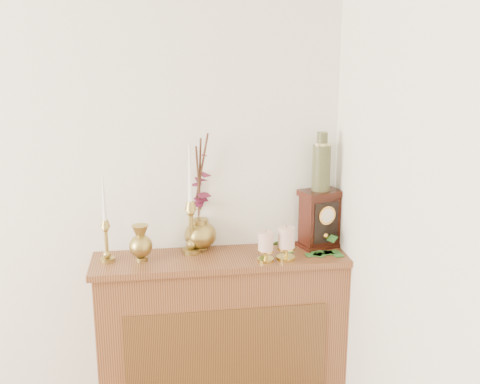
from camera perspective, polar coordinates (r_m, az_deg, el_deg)
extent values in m
cube|color=brown|center=(2.92, -1.77, -15.34)|extent=(1.20, 0.30, 0.90)
cube|color=brown|center=(2.82, -1.37, -17.64)|extent=(0.96, 0.01, 0.63)
cube|color=brown|center=(2.72, -1.84, -6.79)|extent=(1.24, 0.34, 0.03)
cylinder|color=#A68F42|center=(2.72, -13.32, -6.70)|extent=(0.07, 0.07, 0.02)
sphere|color=#A68F42|center=(2.71, -13.35, -6.18)|extent=(0.04, 0.04, 0.04)
cylinder|color=#A68F42|center=(2.69, -13.42, -4.98)|extent=(0.02, 0.02, 0.12)
sphere|color=#A68F42|center=(2.67, -13.50, -3.67)|extent=(0.03, 0.03, 0.03)
cone|color=#A68F42|center=(2.66, -13.53, -3.14)|extent=(0.04, 0.04, 0.03)
cone|color=white|center=(2.63, -13.69, -0.63)|extent=(0.02, 0.02, 0.22)
cylinder|color=#A68F42|center=(2.76, -4.94, -5.97)|extent=(0.09, 0.09, 0.02)
sphere|color=#A68F42|center=(2.75, -4.96, -5.31)|extent=(0.05, 0.05, 0.05)
cylinder|color=#A68F42|center=(2.72, -4.99, -3.76)|extent=(0.02, 0.02, 0.16)
sphere|color=#A68F42|center=(2.70, -5.03, -2.07)|extent=(0.04, 0.04, 0.04)
cone|color=#A68F42|center=(2.69, -5.05, -1.39)|extent=(0.06, 0.06, 0.04)
cone|color=white|center=(2.65, -5.12, 1.87)|extent=(0.02, 0.02, 0.28)
cylinder|color=#A68F42|center=(2.69, -9.98, -6.71)|extent=(0.06, 0.06, 0.02)
sphere|color=#A68F42|center=(2.67, -10.04, -5.43)|extent=(0.11, 0.11, 0.11)
cone|color=#A68F42|center=(2.64, -10.11, -3.92)|extent=(0.08, 0.08, 0.05)
cylinder|color=#A68F42|center=(2.81, -4.02, -5.69)|extent=(0.07, 0.07, 0.01)
ellipsoid|color=#A68F42|center=(2.79, -4.05, -4.38)|extent=(0.16, 0.16, 0.14)
cylinder|color=#A68F42|center=(2.77, -4.07, -3.04)|extent=(0.08, 0.08, 0.03)
cylinder|color=#472819|center=(2.73, -4.22, 0.91)|extent=(0.03, 0.10, 0.38)
cylinder|color=#472819|center=(2.72, -4.13, 1.26)|extent=(0.02, 0.08, 0.42)
cylinder|color=#472819|center=(2.72, -4.05, 1.61)|extent=(0.08, 0.13, 0.44)
cylinder|color=gold|center=(2.68, 4.69, -6.69)|extent=(0.09, 0.09, 0.02)
cylinder|color=gold|center=(2.67, 4.70, -6.16)|extent=(0.02, 0.02, 0.04)
cylinder|color=gold|center=(2.66, 4.71, -5.70)|extent=(0.08, 0.08, 0.01)
cylinder|color=beige|center=(2.64, 4.73, -4.60)|extent=(0.08, 0.08, 0.10)
cylinder|color=#472819|center=(2.63, 4.76, -3.49)|extent=(0.00, 0.00, 0.01)
cylinder|color=gold|center=(2.65, 2.61, -6.88)|extent=(0.08, 0.08, 0.01)
cylinder|color=gold|center=(2.64, 2.61, -6.41)|extent=(0.02, 0.02, 0.03)
cylinder|color=gold|center=(2.64, 2.62, -6.00)|extent=(0.07, 0.07, 0.01)
cylinder|color=beige|center=(2.62, 2.63, -5.01)|extent=(0.07, 0.07, 0.09)
cylinder|color=#472819|center=(2.60, 2.64, -4.01)|extent=(0.00, 0.00, 0.01)
cube|color=#2D6326|center=(2.79, 5.35, -5.94)|extent=(0.07, 0.07, 0.00)
cube|color=#2D6326|center=(2.75, 4.92, -6.20)|extent=(0.06, 0.05, 0.00)
cube|color=#2D6326|center=(2.83, 6.07, -5.65)|extent=(0.06, 0.06, 0.00)
cube|color=#2D6326|center=(2.80, 6.29, -5.83)|extent=(0.05, 0.06, 0.00)
cube|color=#2D6326|center=(2.72, 1.29, -6.40)|extent=(0.07, 0.07, 0.00)
cube|color=#2D6326|center=(2.75, 8.75, -6.35)|extent=(0.07, 0.06, 0.00)
cube|color=#2D6326|center=(2.84, 9.01, -5.66)|extent=(0.06, 0.05, 0.00)
cube|color=#2D6326|center=(2.81, 6.79, -5.81)|extent=(0.07, 0.07, 0.00)
cube|color=#2D6326|center=(2.71, 6.14, -6.51)|extent=(0.06, 0.06, 0.00)
cube|color=#2D6326|center=(2.69, 5.88, -6.66)|extent=(0.07, 0.07, 0.00)
cube|color=#2D6326|center=(2.71, 4.26, -6.47)|extent=(0.07, 0.06, 0.00)
cube|color=#2D6326|center=(2.74, 4.58, -6.29)|extent=(0.06, 0.06, 0.00)
cube|color=#2D6326|center=(2.77, 6.18, -6.10)|extent=(0.07, 0.07, 0.00)
cube|color=#2D6326|center=(2.72, 2.35, -5.25)|extent=(0.06, 0.05, 0.03)
cube|color=#2D6326|center=(2.67, 3.98, -5.19)|extent=(0.04, 0.05, 0.03)
cube|color=#2D6326|center=(2.79, 9.35, -4.70)|extent=(0.04, 0.05, 0.03)
cube|color=#33100A|center=(2.87, 7.98, -5.28)|extent=(0.23, 0.19, 0.02)
cube|color=#33100A|center=(2.83, 8.06, -2.88)|extent=(0.20, 0.16, 0.25)
cube|color=#33100A|center=(2.79, 8.16, -0.12)|extent=(0.23, 0.19, 0.03)
cube|color=black|center=(2.78, 8.74, -3.10)|extent=(0.13, 0.05, 0.20)
cylinder|color=#EDA546|center=(2.77, 8.82, -2.36)|extent=(0.09, 0.04, 0.09)
cylinder|color=silver|center=(2.77, 8.82, -2.36)|extent=(0.07, 0.02, 0.07)
sphere|color=#EDA546|center=(2.81, 8.65, -4.41)|extent=(0.03, 0.03, 0.03)
cylinder|color=#1A3526|center=(2.77, 8.25, 2.41)|extent=(0.09, 0.09, 0.22)
cylinder|color=#1A3526|center=(2.74, 8.36, 5.27)|extent=(0.05, 0.05, 0.07)
cylinder|color=#D6BB7B|center=(2.74, 8.34, 4.79)|extent=(0.06, 0.06, 0.02)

